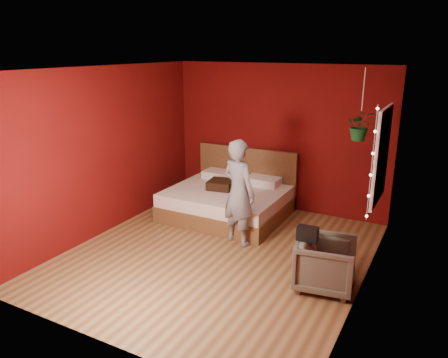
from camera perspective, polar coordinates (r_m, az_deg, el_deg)
floor at (r=6.38m, az=-0.83°, el=-9.80°), size 4.50×4.50×0.00m
room_walls at (r=5.82m, az=-0.90°, el=5.12°), size 4.04×4.54×2.62m
window at (r=6.09m, az=19.85°, el=2.91°), size 0.05×0.97×1.27m
fairy_lights at (r=5.59m, az=18.75°, el=1.82°), size 0.04×0.04×1.45m
bed at (r=7.70m, az=0.67°, el=-2.71°), size 1.96×1.67×1.08m
person at (r=6.45m, az=1.92°, el=-1.78°), size 0.68×0.55×1.61m
armchair at (r=5.58m, az=13.12°, el=-10.74°), size 0.81×0.79×0.65m
handbag at (r=5.33m, az=10.87°, el=-7.02°), size 0.25×0.14×0.18m
throw_pillow at (r=7.60m, az=-0.41°, el=-0.73°), size 0.48×0.48×0.15m
hanging_plant at (r=6.46m, az=17.37°, el=6.67°), size 0.46×0.43×1.01m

